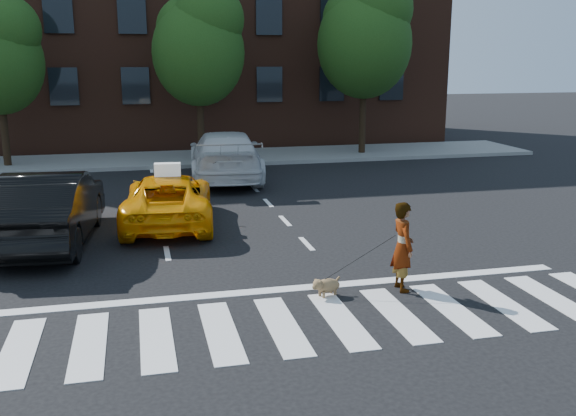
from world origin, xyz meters
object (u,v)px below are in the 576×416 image
Objects in this scene: tree_mid at (199,41)px; woman at (403,246)px; tree_right at (366,32)px; dog at (326,285)px; black_sedan at (49,208)px; white_suv at (225,155)px; taxi at (168,199)px.

woman is (2.00, -15.90, -4.01)m from tree_mid.
tree_right is 17.91m from dog.
tree_mid reaches higher than black_sedan.
white_suv is at bearing 68.27° from dog.
white_suv is (0.37, -4.17, -3.99)m from tree_mid.
tree_right is at bearing 45.37° from dog.
white_suv is (2.30, 5.83, 0.21)m from taxi.
white_suv is (5.08, 7.01, 0.00)m from black_sedan.
tree_mid is at bearing 180.00° from tree_right.
black_sedan is at bearing 28.49° from taxi.
white_suv is at bearing -120.95° from black_sedan.
woman is at bearing 102.91° from white_suv.
tree_mid is 1.50× the size of taxi.
woman is 1.61m from dog.
tree_mid is at bearing 69.40° from dog.
taxi is 7.70× the size of dog.
tree_right reaches higher than black_sedan.
woman is at bearing 129.04° from taxi.
woman is (3.93, -5.90, 0.18)m from taxi.
woman is (1.63, -11.73, -0.02)m from white_suv.
tree_mid is at bearing -95.61° from taxi.
taxi is 6.27m from white_suv.
woman reaches higher than dog.
tree_right is at bearing -142.86° from white_suv.
dog is at bearing -88.12° from tree_mid.
tree_right is 4.59× the size of woman.
dog is (5.23, -4.73, -0.65)m from black_sedan.
black_sedan is at bearing 59.09° from white_suv.
tree_right is 1.48× the size of black_sedan.
white_suv reaches higher than dog.
tree_mid is at bearing -107.88° from black_sedan.
taxi is at bearing 90.05° from dog.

